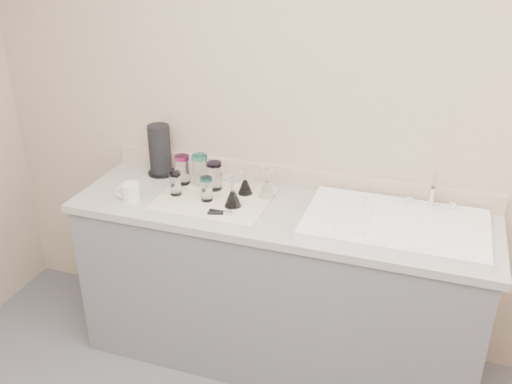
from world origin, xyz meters
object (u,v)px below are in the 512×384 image
(tumbler_teal, at_px, (183,169))
(tumbler_lavender, at_px, (206,189))
(white_mug, at_px, (130,192))
(tumbler_cyan, at_px, (200,170))
(tumbler_purple, at_px, (215,176))
(tumbler_magenta, at_px, (175,183))
(sink_unit, at_px, (396,223))
(paper_towel_roll, at_px, (160,151))
(goblet_front_left, at_px, (233,196))
(can_opener, at_px, (221,212))
(goblet_back_left, at_px, (245,185))
(goblet_back_right, at_px, (267,187))

(tumbler_teal, bearing_deg, tumbler_lavender, -36.08)
(tumbler_teal, height_order, white_mug, tumbler_teal)
(tumbler_teal, height_order, tumbler_lavender, tumbler_teal)
(tumbler_cyan, height_order, white_mug, tumbler_cyan)
(tumbler_purple, bearing_deg, tumbler_teal, 176.68)
(tumbler_magenta, distance_m, white_mug, 0.23)
(sink_unit, relative_size, tumbler_purple, 5.50)
(sink_unit, xyz_separation_m, paper_towel_roll, (-1.29, 0.20, 0.12))
(tumbler_purple, relative_size, paper_towel_roll, 0.53)
(tumbler_teal, bearing_deg, goblet_front_left, -25.02)
(tumbler_magenta, bearing_deg, can_opener, -22.30)
(paper_towel_roll, bearing_deg, goblet_back_left, -10.71)
(tumbler_magenta, relative_size, paper_towel_roll, 0.44)
(white_mug, bearing_deg, tumbler_lavender, 16.70)
(tumbler_cyan, relative_size, tumbler_magenta, 1.34)
(paper_towel_roll, bearing_deg, sink_unit, -8.60)
(sink_unit, distance_m, goblet_back_left, 0.77)
(can_opener, bearing_deg, goblet_back_right, 60.07)
(tumbler_magenta, height_order, goblet_front_left, goblet_front_left)
(tumbler_cyan, xyz_separation_m, goblet_front_left, (0.25, -0.18, -0.03))
(tumbler_cyan, relative_size, goblet_back_right, 1.10)
(goblet_back_right, bearing_deg, tumbler_purple, -178.28)
(tumbler_cyan, distance_m, tumbler_purple, 0.10)
(goblet_back_left, xyz_separation_m, goblet_front_left, (-0.01, -0.15, 0.01))
(tumbler_teal, distance_m, paper_towel_roll, 0.20)
(white_mug, bearing_deg, tumbler_magenta, 31.99)
(tumbler_cyan, relative_size, goblet_front_left, 1.08)
(tumbler_lavender, xyz_separation_m, white_mug, (-0.36, -0.11, -0.03))
(tumbler_lavender, xyz_separation_m, goblet_back_left, (0.15, 0.14, -0.02))
(tumbler_magenta, relative_size, tumbler_lavender, 0.99)
(tumbler_lavender, distance_m, can_opener, 0.17)
(sink_unit, bearing_deg, white_mug, -173.39)
(tumbler_cyan, height_order, tumbler_magenta, tumbler_cyan)
(goblet_back_right, distance_m, goblet_front_left, 0.20)
(tumbler_teal, bearing_deg, tumbler_magenta, -80.49)
(tumbler_cyan, bearing_deg, goblet_back_left, -6.27)
(tumbler_magenta, bearing_deg, goblet_back_left, 20.98)
(sink_unit, height_order, can_opener, sink_unit)
(sink_unit, relative_size, goblet_back_left, 5.97)
(goblet_front_left, bearing_deg, sink_unit, 4.09)
(tumbler_cyan, relative_size, tumbler_purple, 1.10)
(goblet_back_right, relative_size, can_opener, 1.20)
(goblet_back_right, relative_size, goblet_front_left, 0.98)
(tumbler_cyan, bearing_deg, can_opener, -50.47)
(sink_unit, bearing_deg, tumbler_teal, 174.68)
(tumbler_purple, distance_m, can_opener, 0.29)
(tumbler_teal, relative_size, paper_towel_roll, 0.56)
(sink_unit, relative_size, tumbler_teal, 5.25)
(tumbler_purple, relative_size, goblet_back_left, 1.09)
(can_opener, bearing_deg, tumbler_purple, 118.48)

